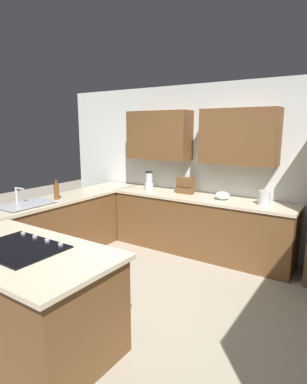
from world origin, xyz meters
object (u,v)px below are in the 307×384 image
at_px(spice_rack, 185,186).
at_px(mixing_bowl, 222,196).
at_px(sink_unit, 26,204).
at_px(kettle, 264,198).
at_px(cooktop, 19,248).
at_px(dish_soap_bottle, 56,191).
at_px(blender, 149,182).

bearing_deg(spice_rack, mixing_bowl, 173.84).
relative_size(sink_unit, kettle, 3.61).
distance_m(cooktop, dish_soap_bottle, 1.96).
height_order(sink_unit, cooktop, sink_unit).
relative_size(cooktop, spice_rack, 2.77).
xyz_separation_m(blender, dish_soap_bottle, (0.72, 1.34, -0.01)).
height_order(sink_unit, kettle, sink_unit).
bearing_deg(spice_rack, sink_unit, 52.87).
xyz_separation_m(mixing_bowl, kettle, (-0.60, 0.00, 0.04)).
xyz_separation_m(mixing_bowl, spice_rack, (0.65, -0.07, 0.07)).
height_order(spice_rack, dish_soap_bottle, dish_soap_bottle).
bearing_deg(blender, cooktop, 101.32).
distance_m(sink_unit, kettle, 3.24).
bearing_deg(kettle, cooktop, 64.57).
xyz_separation_m(spice_rack, kettle, (-1.25, 0.07, -0.03)).
bearing_deg(kettle, spice_rack, -3.21).
bearing_deg(cooktop, kettle, -115.43).
height_order(cooktop, mixing_bowl, mixing_bowl).
relative_size(spice_rack, kettle, 1.41).
height_order(mixing_bowl, kettle, kettle).
height_order(blender, dish_soap_bottle, blender).
xyz_separation_m(blender, spice_rack, (-0.65, -0.07, -0.01)).
bearing_deg(spice_rack, cooktop, 88.27).
relative_size(sink_unit, blender, 2.20).
bearing_deg(kettle, blender, -0.00).
bearing_deg(kettle, dish_soap_bottle, 27.03).
bearing_deg(dish_soap_bottle, mixing_bowl, -146.51).
relative_size(blender, mixing_bowl, 1.49).
height_order(cooktop, dish_soap_bottle, dish_soap_bottle).
distance_m(kettle, dish_soap_bottle, 2.94).
bearing_deg(dish_soap_bottle, cooktop, 131.01).
height_order(cooktop, blender, blender).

